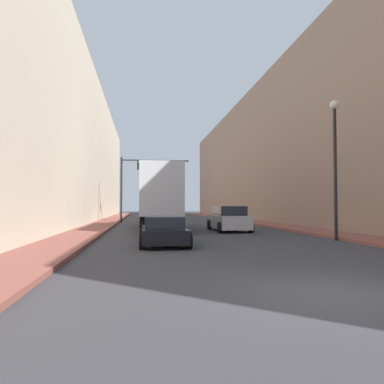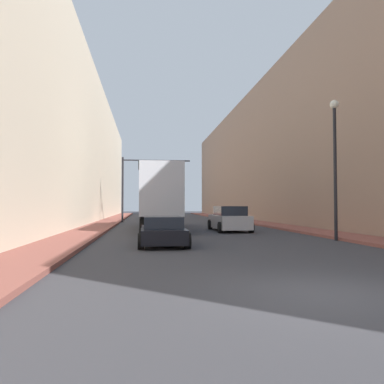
{
  "view_description": "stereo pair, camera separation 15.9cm",
  "coord_description": "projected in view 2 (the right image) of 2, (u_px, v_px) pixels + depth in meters",
  "views": [
    {
      "loc": [
        -3.68,
        -6.81,
        1.73
      ],
      "look_at": [
        -0.77,
        14.91,
        2.51
      ],
      "focal_mm": 35.0,
      "sensor_mm": 36.0,
      "label": 1
    },
    {
      "loc": [
        -3.52,
        -6.83,
        1.73
      ],
      "look_at": [
        -0.77,
        14.91,
        2.51
      ],
      "focal_mm": 35.0,
      "sensor_mm": 36.0,
      "label": 2
    }
  ],
  "objects": [
    {
      "name": "sedan_car",
      "position": [
        163.0,
        231.0,
        16.27
      ],
      "size": [
        2.07,
        4.47,
        1.25
      ],
      "color": "black",
      "rests_on": "ground"
    },
    {
      "name": "traffic_signal_gantry",
      "position": [
        141.0,
        176.0,
        38.26
      ],
      "size": [
        6.99,
        0.35,
        6.64
      ],
      "color": "black",
      "rests_on": "ground"
    },
    {
      "name": "ground_plane",
      "position": [
        330.0,
        295.0,
        7.15
      ],
      "size": [
        200.0,
        200.0,
        0.0
      ],
      "primitive_type": "plane",
      "color": "#38383D"
    },
    {
      "name": "suv_car",
      "position": [
        229.0,
        219.0,
        25.08
      ],
      "size": [
        2.21,
        4.96,
        1.67
      ],
      "color": "#B7B7BC",
      "rests_on": "ground"
    },
    {
      "name": "building_right",
      "position": [
        289.0,
        151.0,
        38.57
      ],
      "size": [
        6.0,
        80.0,
        14.71
      ],
      "color": "#997A66",
      "rests_on": "ground"
    },
    {
      "name": "street_lamp",
      "position": [
        335.0,
        150.0,
        18.41
      ],
      "size": [
        0.44,
        0.44,
        6.94
      ],
      "color": "black",
      "rests_on": "ground"
    },
    {
      "name": "semi_truck",
      "position": [
        158.0,
        196.0,
        27.06
      ],
      "size": [
        2.53,
        13.02,
        4.22
      ],
      "color": "#B2B7C1",
      "rests_on": "ground"
    },
    {
      "name": "building_left",
      "position": [
        64.0,
        145.0,
        35.75
      ],
      "size": [
        6.0,
        80.0,
        14.91
      ],
      "color": "beige",
      "rests_on": "ground"
    },
    {
      "name": "sidewalk_left",
      "position": [
        107.0,
        222.0,
        36.01
      ],
      "size": [
        2.33,
        80.0,
        0.15
      ],
      "color": "brown",
      "rests_on": "ground"
    },
    {
      "name": "sidewalk_right",
      "position": [
        250.0,
        222.0,
        37.79
      ],
      "size": [
        2.33,
        80.0,
        0.15
      ],
      "color": "brown",
      "rests_on": "ground"
    }
  ]
}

